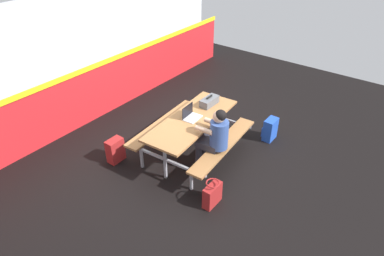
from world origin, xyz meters
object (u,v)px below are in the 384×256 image
at_px(picnic_table_main, 192,127).
at_px(laptop_silver, 191,115).
at_px(backpack_dark, 270,129).
at_px(satchel_spare, 115,150).
at_px(student_nearer, 215,135).
at_px(toolbox_grey, 209,101).
at_px(tote_bag_bright, 212,194).

distance_m(picnic_table_main, laptop_silver, 0.21).
xyz_separation_m(laptop_silver, backpack_dark, (1.25, -0.96, -0.57)).
bearing_deg(satchel_spare, picnic_table_main, -44.23).
bearing_deg(backpack_dark, student_nearer, 166.01).
bearing_deg(student_nearer, backpack_dark, -13.99).
bearing_deg(picnic_table_main, laptop_silver, 65.82).
relative_size(toolbox_grey, backpack_dark, 0.91).
bearing_deg(backpack_dark, toolbox_grey, 125.34).
bearing_deg(student_nearer, picnic_table_main, 76.02).
height_order(student_nearer, backpack_dark, student_nearer).
distance_m(backpack_dark, tote_bag_bright, 2.10).
distance_m(toolbox_grey, backpack_dark, 1.32).
bearing_deg(picnic_table_main, backpack_dark, -35.92).
xyz_separation_m(toolbox_grey, backpack_dark, (0.68, -0.96, -0.60)).
xyz_separation_m(backpack_dark, tote_bag_bright, (-2.10, -0.09, -0.02)).
height_order(picnic_table_main, student_nearer, student_nearer).
relative_size(student_nearer, satchel_spare, 2.74).
distance_m(picnic_table_main, student_nearer, 0.60).
height_order(picnic_table_main, backpack_dark, picnic_table_main).
bearing_deg(laptop_silver, tote_bag_bright, -128.89).
xyz_separation_m(student_nearer, laptop_silver, (0.16, 0.61, 0.08)).
bearing_deg(picnic_table_main, tote_bag_bright, -129.37).
distance_m(picnic_table_main, tote_bag_bright, 1.36).
bearing_deg(tote_bag_bright, satchel_spare, 94.47).
distance_m(picnic_table_main, backpack_dark, 1.61).
relative_size(picnic_table_main, student_nearer, 1.68).
bearing_deg(student_nearer, satchel_spare, 118.87).
relative_size(backpack_dark, tote_bag_bright, 1.02).
relative_size(picnic_table_main, satchel_spare, 4.60).
bearing_deg(tote_bag_bright, backpack_dark, 2.43).
bearing_deg(satchel_spare, student_nearer, -61.13).
height_order(backpack_dark, satchel_spare, same).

